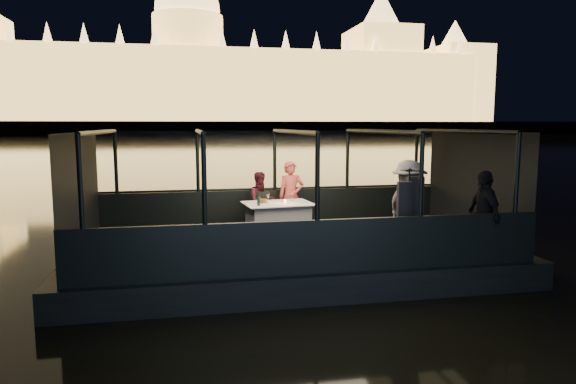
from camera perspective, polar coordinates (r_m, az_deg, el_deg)
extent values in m
plane|color=black|center=(90.02, -10.08, 5.48)|extent=(500.00, 500.00, 0.00)
cube|color=black|center=(10.58, 0.43, -8.63)|extent=(8.60, 4.40, 1.00)
cube|color=black|center=(10.45, 0.43, -6.11)|extent=(8.00, 4.00, 0.04)
cube|color=black|center=(12.29, -1.47, -1.83)|extent=(8.00, 0.08, 0.90)
cube|color=black|center=(8.45, 3.23, -6.12)|extent=(8.00, 0.08, 0.90)
cube|color=#423D33|center=(219.96, -10.90, 6.82)|extent=(400.00, 140.00, 6.00)
cube|color=white|center=(11.10, -1.12, -3.17)|extent=(1.56, 1.20, 0.77)
cube|color=black|center=(11.50, -2.96, -2.47)|extent=(0.53, 0.53, 0.92)
cube|color=black|center=(11.84, 0.11, -2.18)|extent=(0.49, 0.49, 0.80)
imported|color=#CC4B4A|center=(11.82, 0.34, -0.72)|extent=(0.60, 0.43, 1.61)
imported|color=#43121C|center=(11.73, -3.00, -0.80)|extent=(0.78, 0.69, 1.37)
imported|color=silver|center=(9.96, 13.25, -1.87)|extent=(0.79, 1.23, 1.79)
imported|color=black|center=(9.90, 20.91, -2.23)|extent=(0.44, 0.98, 1.63)
cylinder|color=#12341C|center=(10.68, -3.28, -0.72)|extent=(0.08, 0.08, 0.30)
cylinder|color=brown|center=(11.07, -2.81, -1.00)|extent=(0.25, 0.25, 0.08)
cylinder|color=gold|center=(10.99, -0.31, -1.05)|extent=(0.06, 0.06, 0.08)
cylinder|color=silver|center=(11.08, 1.73, -1.16)|extent=(0.25, 0.25, 0.01)
cylinder|color=white|center=(11.20, -2.38, -1.07)|extent=(0.28, 0.28, 0.02)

